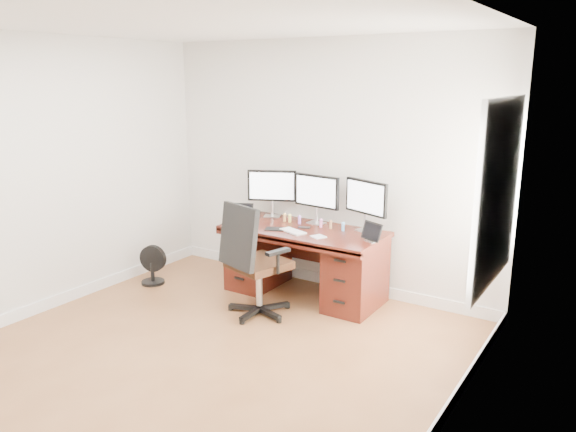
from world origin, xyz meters
The scene contains 21 objects.
ground centered at (0.00, 0.00, 0.00)m, with size 4.50×4.50×0.00m, color #8E5C36.
back_wall centered at (0.00, 2.25, 1.35)m, with size 4.00×0.10×2.70m, color silver.
right_wall centered at (2.00, 0.11, 1.35)m, with size 0.10×4.50×2.70m.
desk centered at (0.00, 1.83, 0.40)m, with size 1.70×0.80×0.75m.
office_chair centered at (-0.14, 1.12, 0.37)m, with size 0.75×0.75×1.14m.
floor_fan centered at (-1.64, 1.19, 0.22)m, with size 0.31×0.26×0.45m.
monitor_left centered at (-0.58, 2.07, 1.09)m, with size 0.51×0.27×0.53m.
monitor_center centered at (0.00, 2.07, 1.09)m, with size 0.55×0.16×0.53m.
monitor_right centered at (0.58, 2.07, 1.09)m, with size 0.53×0.22×0.53m.
tablet_left centered at (-0.77, 1.75, 0.84)m, with size 0.25×0.16×0.19m.
tablet_right centered at (0.79, 1.75, 0.84)m, with size 0.25×0.15×0.19m.
keyboard centered at (-0.03, 1.63, 0.76)m, with size 0.30×0.13×0.01m, color silver.
trackpad centered at (0.29, 1.61, 0.76)m, with size 0.12×0.12×0.01m, color silver.
drawing_tablet centered at (-0.23, 1.62, 0.76)m, with size 0.21×0.13×0.01m, color black.
phone centered at (-0.01, 1.83, 0.76)m, with size 0.12×0.06×0.01m, color black.
figurine_orange centered at (-0.33, 1.95, 0.80)m, with size 0.04×0.04×0.10m.
figurine_yellow centered at (-0.26, 1.95, 0.80)m, with size 0.04×0.04×0.10m.
figurine_purple centered at (-0.14, 1.95, 0.80)m, with size 0.04×0.04×0.10m.
figurine_pink centered at (0.12, 1.95, 0.80)m, with size 0.04×0.04×0.10m.
figurine_brown centered at (0.24, 1.95, 0.80)m, with size 0.04×0.04×0.10m.
figurine_blue centered at (0.39, 1.95, 0.80)m, with size 0.04×0.04×0.10m.
Camera 1 is at (2.92, -3.05, 2.29)m, focal length 35.00 mm.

